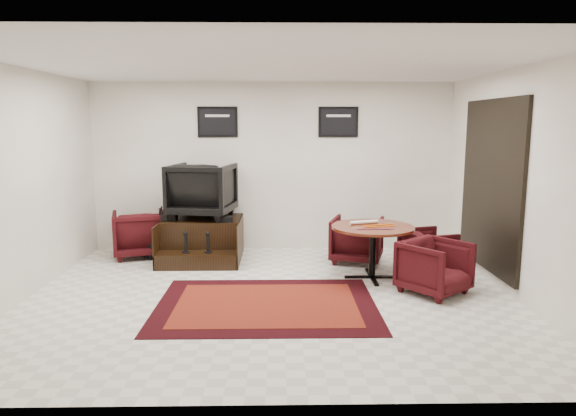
% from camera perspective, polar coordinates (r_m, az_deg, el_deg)
% --- Properties ---
extents(ground, '(6.00, 6.00, 0.00)m').
position_cam_1_polar(ground, '(6.48, -1.96, -9.77)').
color(ground, white).
rests_on(ground, ground).
extents(room_shell, '(6.02, 5.02, 2.81)m').
position_cam_1_polar(room_shell, '(6.26, 1.72, 6.25)').
color(room_shell, white).
rests_on(room_shell, ground).
extents(area_rug, '(2.59, 1.94, 0.01)m').
position_cam_1_polar(area_rug, '(6.19, -2.41, -10.66)').
color(area_rug, black).
rests_on(area_rug, ground).
extents(shine_podium, '(1.24, 1.27, 0.63)m').
position_cam_1_polar(shine_podium, '(8.28, -9.49, -3.54)').
color(shine_podium, black).
rests_on(shine_podium, ground).
extents(shine_chair, '(1.08, 1.03, 0.97)m').
position_cam_1_polar(shine_chair, '(8.26, -9.51, 2.25)').
color(shine_chair, black).
rests_on(shine_chair, shine_podium).
extents(shoes_pair, '(0.24, 0.29, 0.10)m').
position_cam_1_polar(shoes_pair, '(8.21, -13.03, -0.96)').
color(shoes_pair, black).
rests_on(shoes_pair, shine_podium).
extents(polish_kit, '(0.25, 0.19, 0.08)m').
position_cam_1_polar(polish_kit, '(7.92, -7.04, -1.23)').
color(polish_kit, black).
rests_on(polish_kit, shine_podium).
extents(umbrella_black, '(0.30, 0.11, 0.80)m').
position_cam_1_polar(umbrella_black, '(8.30, -14.46, -2.93)').
color(umbrella_black, black).
rests_on(umbrella_black, ground).
extents(umbrella_hooked, '(0.33, 0.12, 0.88)m').
position_cam_1_polar(umbrella_hooked, '(8.36, -14.63, -2.56)').
color(umbrella_hooked, black).
rests_on(umbrella_hooked, ground).
extents(armchair_side, '(0.97, 0.93, 0.82)m').
position_cam_1_polar(armchair_side, '(8.62, -16.22, -2.50)').
color(armchair_side, black).
rests_on(armchair_side, ground).
extents(meeting_table, '(1.13, 1.13, 0.74)m').
position_cam_1_polar(meeting_table, '(7.14, 9.40, -2.70)').
color(meeting_table, '#411609').
rests_on(meeting_table, ground).
extents(table_chair_back, '(0.92, 0.89, 0.77)m').
position_cam_1_polar(table_chair_back, '(8.01, 7.68, -3.26)').
color(table_chair_back, black).
rests_on(table_chair_back, ground).
extents(table_chair_window, '(0.75, 0.78, 0.67)m').
position_cam_1_polar(table_chair_window, '(7.77, 15.29, -4.29)').
color(table_chair_window, black).
rests_on(table_chair_window, ground).
extents(table_chair_corner, '(0.99, 0.98, 0.75)m').
position_cam_1_polar(table_chair_corner, '(6.74, 15.99, -6.06)').
color(table_chair_corner, black).
rests_on(table_chair_corner, ground).
extents(paper_roll, '(0.42, 0.17, 0.05)m').
position_cam_1_polar(paper_roll, '(7.24, 8.45, -1.57)').
color(paper_roll, silver).
rests_on(paper_roll, meeting_table).
extents(table_clutter, '(0.57, 0.37, 0.01)m').
position_cam_1_polar(table_clutter, '(7.07, 9.97, -2.05)').
color(table_clutter, orange).
rests_on(table_clutter, meeting_table).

